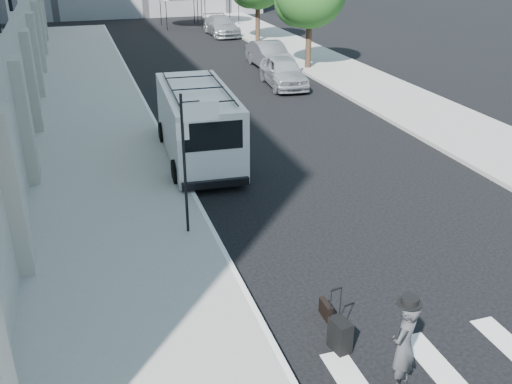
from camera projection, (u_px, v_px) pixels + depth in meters
ground at (337, 287)px, 12.27m from camera, size 120.00×120.00×0.00m
sidewalk_left at (92, 105)px, 24.92m from camera, size 4.50×48.00×0.15m
sidewalk_right at (331, 67)px, 32.07m from camera, size 4.00×56.00×0.15m
sign_pole at (193, 135)px, 13.28m from camera, size 1.03×0.07×3.50m
businessman at (404, 346)px, 9.24m from camera, size 0.73×0.67×1.66m
briefcase at (326, 310)px, 11.24m from camera, size 0.13×0.44×0.34m
suitcase at (340, 335)px, 10.30m from camera, size 0.34×0.47×1.21m
cargo_van at (197, 123)px, 18.82m from camera, size 2.51×6.43×2.38m
parked_car_a at (283, 72)px, 27.99m from camera, size 2.06×4.38×1.45m
parked_car_b at (269, 55)px, 31.83m from camera, size 1.56×4.35×1.43m
parked_car_c at (221, 26)px, 42.07m from camera, size 1.99×4.81×1.39m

